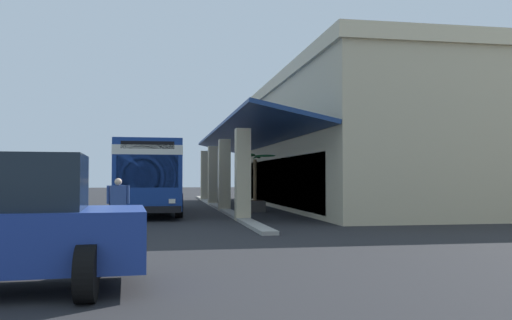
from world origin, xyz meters
TOP-DOWN VIEW (x-y plane):
  - ground at (0.00, 8.00)m, footprint 120.00×120.00m
  - curb_strip at (-2.28, 4.93)m, footprint 28.54×0.50m
  - plaza_building at (-2.28, 14.55)m, footprint 24.08×16.86m
  - transit_bus at (1.08, 1.23)m, footprint 11.29×3.07m
  - pedestrian at (10.47, 0.66)m, footprint 0.41×0.66m
  - potted_palm at (1.62, 6.30)m, footprint 1.70×1.78m

SIDE VIEW (x-z plane):
  - ground at x=0.00m, z-range 0.00..0.00m
  - curb_strip at x=-2.28m, z-range 0.00..0.12m
  - potted_palm at x=1.62m, z-range -0.69..2.11m
  - pedestrian at x=10.47m, z-range 0.09..1.70m
  - transit_bus at x=1.08m, z-range 0.18..3.52m
  - plaza_building at x=-2.28m, z-range 0.00..6.92m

